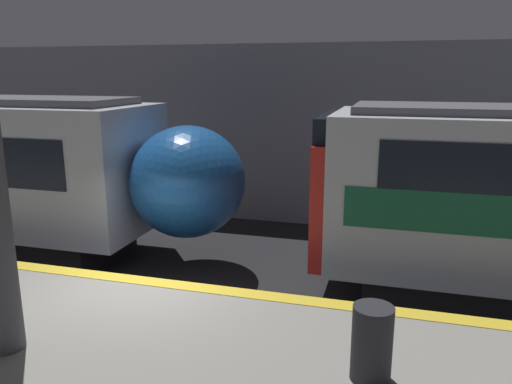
% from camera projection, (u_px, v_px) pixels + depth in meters
% --- Properties ---
extents(ground_plane, '(120.00, 120.00, 0.00)m').
position_uv_depth(ground_plane, '(149.00, 334.00, 8.37)').
color(ground_plane, black).
extents(station_rear_barrier, '(50.00, 0.15, 5.05)m').
position_uv_depth(station_rear_barrier, '(259.00, 135.00, 14.29)').
color(station_rear_barrier, gray).
rests_on(station_rear_barrier, ground).
extents(trash_bin, '(0.44, 0.44, 0.85)m').
position_uv_depth(trash_bin, '(372.00, 343.00, 5.34)').
color(trash_bin, '#232328').
rests_on(trash_bin, platform).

